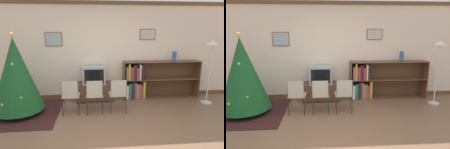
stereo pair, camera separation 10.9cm
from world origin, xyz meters
TOP-DOWN VIEW (x-y plane):
  - ground_plane at (0.00, 0.00)m, footprint 24.00×24.00m
  - wall_back at (-0.00, 2.39)m, footprint 8.63×0.11m
  - area_rug at (-2.02, 1.35)m, footprint 1.85×1.86m
  - christmas_tree at (-2.02, 1.35)m, footprint 1.16×1.16m
  - tv_console at (-0.24, 2.08)m, footprint 1.02×0.49m
  - television at (-0.24, 2.08)m, footprint 0.62×0.48m
  - folding_chair_left at (-0.79, 1.17)m, footprint 0.40×0.40m
  - folding_chair_center at (-0.24, 1.17)m, footprint 0.40×0.40m
  - folding_chair_right at (0.31, 1.17)m, footprint 0.40×0.40m
  - bookshelf at (1.28, 2.16)m, footprint 2.19×0.36m
  - vase at (2.03, 2.13)m, footprint 0.11×0.11m
  - standing_lamp at (2.78, 1.59)m, footprint 0.28×0.28m

SIDE VIEW (x-z plane):
  - ground_plane at x=0.00m, z-range 0.00..0.00m
  - area_rug at x=-2.02m, z-range 0.00..0.01m
  - tv_console at x=-0.24m, z-range 0.00..0.50m
  - folding_chair_left at x=-0.79m, z-range 0.06..0.88m
  - folding_chair_center at x=-0.24m, z-range 0.06..0.88m
  - folding_chair_right at x=0.31m, z-range 0.06..0.88m
  - bookshelf at x=1.28m, z-range -0.04..1.03m
  - television at x=-0.24m, z-range 0.49..0.98m
  - christmas_tree at x=-2.02m, z-range 0.00..1.88m
  - vase at x=2.03m, z-range 1.07..1.35m
  - standing_lamp at x=2.78m, z-range 0.45..2.13m
  - wall_back at x=0.00m, z-range 0.00..2.70m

